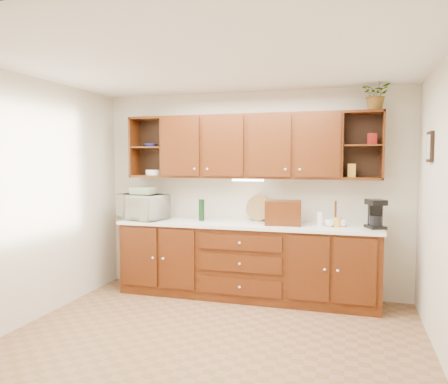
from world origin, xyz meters
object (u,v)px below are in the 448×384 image
Objects in this scene: coffee_maker at (376,214)px; bread_box at (283,213)px; microwave at (143,207)px; potted_plant at (377,94)px.

bread_box is at bearing 160.14° from coffee_maker.
bread_box is (1.86, 0.01, -0.02)m from microwave.
coffee_maker is 1.37m from potted_plant.
coffee_maker is at bearing -2.54° from bread_box.
potted_plant is at bearing 20.18° from microwave.
microwave reaches higher than bread_box.
bread_box is 1.18× the size of potted_plant.
coffee_maker is (1.05, 0.05, 0.01)m from bread_box.
potted_plant is at bearing 76.06° from coffee_maker.
potted_plant is at bearing 2.07° from bread_box.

